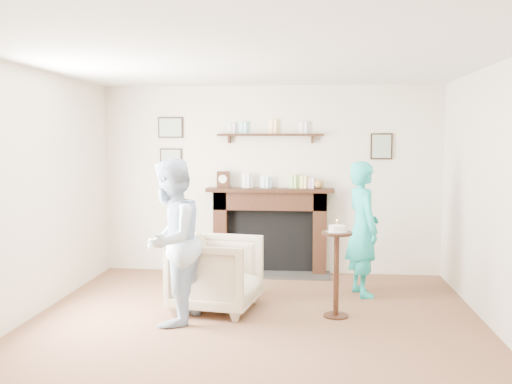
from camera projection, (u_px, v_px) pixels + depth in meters
The scene contains 6 objects.
ground at pixel (251, 334), 5.25m from camera, with size 5.00×5.00×0.00m, color brown.
room_shell at pixel (258, 156), 5.79m from camera, with size 4.54×5.02×2.52m.
armchair at pixel (217, 309), 6.02m from camera, with size 0.82×0.85×0.77m, color tan.
man at pixel (172, 323), 5.58m from camera, with size 0.78×0.61×1.61m, color #A3B9CC.
woman at pixel (362, 295), 6.59m from camera, with size 0.56×0.37×1.54m, color #1EA5AF.
pedestal_table at pixel (336, 257), 5.72m from camera, with size 0.31×0.31×0.99m.
Camera 1 is at (0.53, -5.08, 1.79)m, focal length 40.00 mm.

